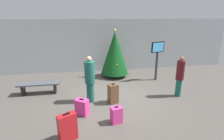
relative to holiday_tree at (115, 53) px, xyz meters
The scene contains 11 objects.
ground_plane 2.92m from the holiday_tree, 103.22° to the right, with size 16.00×16.00×0.00m, color #514C47.
back_wall 1.42m from the holiday_tree, 114.98° to the left, with size 16.00×0.20×3.04m, color #B7BCC1.
holiday_tree is the anchor object (origin of this frame).
flight_info_kiosk 2.19m from the holiday_tree, 24.21° to the right, with size 0.74×0.31×1.97m.
waiting_bench 4.05m from the holiday_tree, 154.99° to the right, with size 1.72×0.44×0.48m.
traveller_0 3.12m from the holiday_tree, 118.22° to the right, with size 0.51×0.51×1.79m.
traveller_1 3.59m from the holiday_tree, 53.59° to the right, with size 0.43×0.43×1.67m.
suitcase_0 4.49m from the holiday_tree, 99.94° to the right, with size 0.38×0.32×0.56m.
suitcase_1 4.19m from the holiday_tree, 116.25° to the right, with size 0.50×0.45×0.58m.
suitcase_2 3.21m from the holiday_tree, 101.81° to the right, with size 0.42×0.38×0.78m.
suitcase_3 5.42m from the holiday_tree, 114.05° to the right, with size 0.53×0.41×0.81m.
Camera 1 is at (-1.10, -6.41, 3.18)m, focal length 28.05 mm.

